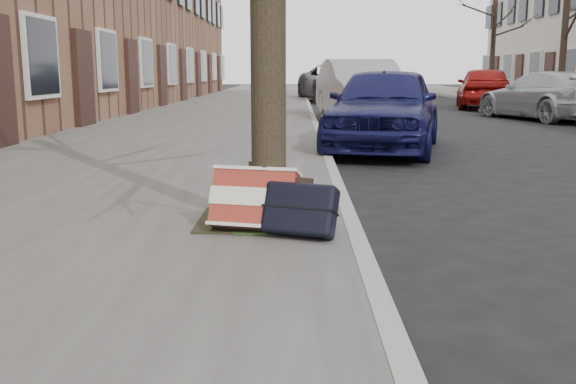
{
  "coord_description": "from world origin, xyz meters",
  "views": [
    {
      "loc": [
        -1.68,
        -3.61,
        1.25
      ],
      "look_at": [
        -1.73,
        0.8,
        0.42
      ],
      "focal_mm": 40.0,
      "sensor_mm": 36.0,
      "label": 1
    }
  ],
  "objects_px": {
    "suitcase_navy": "(300,209)",
    "car_near_front": "(385,108)",
    "car_near_mid": "(361,91)",
    "suitcase_red": "(255,200)"
  },
  "relations": [
    {
      "from": "suitcase_navy",
      "to": "car_near_front",
      "type": "relative_size",
      "value": 0.13
    },
    {
      "from": "suitcase_red",
      "to": "car_near_mid",
      "type": "bearing_deg",
      "value": 94.5
    },
    {
      "from": "suitcase_navy",
      "to": "car_near_mid",
      "type": "bearing_deg",
      "value": 102.46
    },
    {
      "from": "car_near_front",
      "to": "car_near_mid",
      "type": "height_order",
      "value": "car_near_mid"
    },
    {
      "from": "suitcase_navy",
      "to": "car_near_front",
      "type": "bearing_deg",
      "value": 97.05
    },
    {
      "from": "suitcase_red",
      "to": "car_near_mid",
      "type": "xyz_separation_m",
      "value": [
        1.91,
        11.74,
        0.42
      ]
    },
    {
      "from": "suitcase_red",
      "to": "car_near_front",
      "type": "distance_m",
      "value": 6.1
    },
    {
      "from": "car_near_front",
      "to": "car_near_mid",
      "type": "bearing_deg",
      "value": 101.87
    },
    {
      "from": "suitcase_navy",
      "to": "car_near_mid",
      "type": "height_order",
      "value": "car_near_mid"
    },
    {
      "from": "suitcase_red",
      "to": "car_near_front",
      "type": "bearing_deg",
      "value": 87.44
    }
  ]
}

